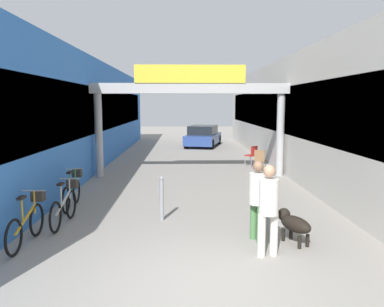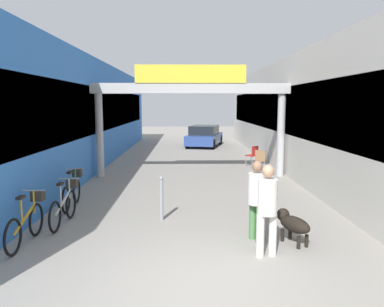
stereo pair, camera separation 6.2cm
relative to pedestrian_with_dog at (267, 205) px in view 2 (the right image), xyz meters
name	(u,v)px [view 2 (the right image)]	position (x,y,z in m)	size (l,w,h in m)	color
ground_plane	(198,286)	(-1.24, -1.08, -0.93)	(80.00, 80.00, 0.00)	gray
storefront_left	(71,115)	(-6.34, 9.92, 1.29)	(3.00, 26.00, 4.43)	blue
storefront_right	(307,115)	(3.85, 9.92, 1.29)	(3.00, 26.00, 4.43)	beige
arcade_sign_gateway	(190,98)	(-1.24, 7.43, 1.95)	(7.40, 0.47, 4.06)	#B2B2B2
pedestrian_with_dog	(267,205)	(0.00, 0.00, 0.00)	(0.41, 0.41, 1.63)	silver
pedestrian_companion	(257,196)	(-0.04, 0.75, -0.03)	(0.44, 0.44, 1.59)	#4C7F47
dog_on_leash	(292,223)	(0.63, 0.63, -0.54)	(0.63, 0.88, 0.62)	black
bicycle_orange_nearest	(28,221)	(-4.47, 0.72, -0.49)	(0.46, 1.69, 0.98)	black
bicycle_silver_second	(65,204)	(-4.13, 1.91, -0.49)	(0.46, 1.69, 0.98)	black
bicycle_green_third	(72,190)	(-4.38, 3.30, -0.49)	(0.46, 1.69, 0.98)	black
bollard_post_metal	(161,198)	(-1.98, 2.11, -0.40)	(0.10, 0.10, 1.04)	gray
cafe_chair_wood_nearer	(261,159)	(1.52, 8.17, -0.39)	(0.53, 0.53, 0.89)	gray
cafe_chair_red_farther	(253,154)	(1.48, 9.59, -0.39)	(0.56, 0.56, 0.89)	gray
parked_car_blue	(204,136)	(-0.23, 17.49, -0.29)	(2.64, 4.30, 1.33)	#2D478C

